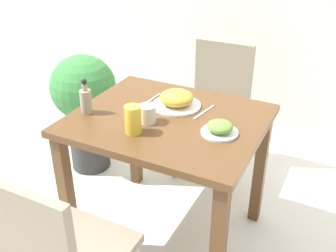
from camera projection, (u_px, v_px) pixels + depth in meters
The scene contains 11 objects.
ground_plane at pixel (168, 231), 2.28m from camera, with size 16.00×16.00×0.00m, color silver.
dining_table at pixel (168, 139), 1.99m from camera, with size 0.92×0.78×0.75m.
chair_far at pixel (216, 103), 2.64m from camera, with size 0.42×0.42×0.89m.
food_plate at pixel (177, 100), 2.02m from camera, with size 0.25×0.25×0.09m.
side_plate at pixel (220, 128), 1.77m from camera, with size 0.17×0.17×0.06m.
drink_cup at pixel (147, 114), 1.86m from camera, with size 0.08×0.08×0.09m.
juice_glass at pixel (133, 120), 1.76m from camera, with size 0.08×0.08×0.13m.
sauce_bottle at pixel (86, 100), 1.94m from camera, with size 0.06×0.06×0.18m.
fork_utensil at pixel (150, 100), 2.09m from camera, with size 0.02×0.19×0.00m.
spoon_utensil at pixel (204, 112), 1.97m from camera, with size 0.04×0.18×0.00m.
potted_plant_left at pixel (85, 100), 2.63m from camera, with size 0.44×0.44×0.83m.
Camera 1 is at (0.77, -1.53, 1.63)m, focal length 42.00 mm.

